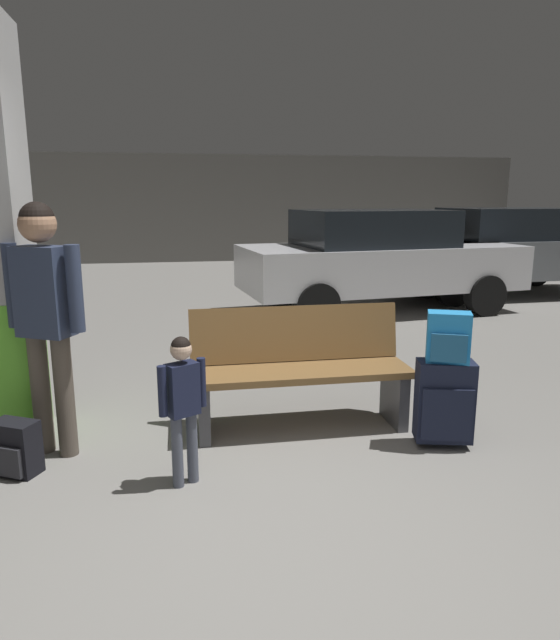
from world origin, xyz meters
The scene contains 10 objects.
ground_plane centered at (0.00, 4.00, -0.05)m, with size 18.00×18.00×0.10m, color gray.
garage_back_wall centered at (0.00, 12.86, 1.40)m, with size 18.00×0.12×2.80m, color slate.
bench centered at (0.39, 1.43, 0.44)m, with size 1.60×0.53×0.89m.
suitcase centered at (1.29, 0.91, 0.32)m, with size 0.42×0.31×0.60m.
backpack_bright centered at (1.29, 0.91, 0.77)m, with size 0.32×0.27×0.34m.
child centered at (-0.47, 0.68, 0.56)m, with size 0.28×0.18×0.91m.
adult centered at (-1.32, 1.26, 1.03)m, with size 0.52×0.33×1.66m.
backpack_dark_floor centered at (-1.51, 0.99, 0.17)m, with size 0.32×0.29×0.34m.
parked_car_near centered at (2.47, 5.55, 0.81)m, with size 4.27×2.18×1.51m.
parked_car_side centered at (5.11, 6.54, 0.81)m, with size 4.15×1.89×1.51m.
Camera 1 is at (-0.46, -2.48, 1.69)m, focal length 31.62 mm.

